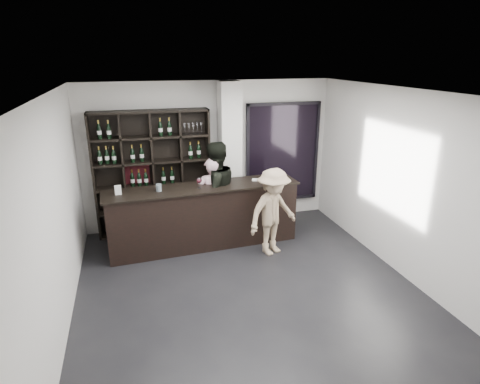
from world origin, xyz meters
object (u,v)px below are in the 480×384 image
object	(u,v)px
tasting_counter	(204,216)
taster_pink	(212,200)
customer	(273,212)
wine_shelf	(153,173)
taster_black	(215,193)

from	to	relation	value
tasting_counter	taster_pink	world-z (taller)	taster_pink
customer	tasting_counter	bearing A→B (deg)	127.79
tasting_counter	customer	distance (m)	1.28
wine_shelf	tasting_counter	distance (m)	1.35
wine_shelf	taster_black	distance (m)	1.29
taster_black	wine_shelf	bearing A→B (deg)	-59.18
wine_shelf	taster_pink	xyz separation A→B (m)	(1.00, -0.72, -0.39)
wine_shelf	customer	size ratio (longest dim) A/B	1.54
wine_shelf	customer	distance (m)	2.47
taster_black	taster_pink	bearing A→B (deg)	-24.93
wine_shelf	taster_black	xyz separation A→B (m)	(1.05, -0.72, -0.25)
taster_pink	taster_black	bearing A→B (deg)	-178.54
tasting_counter	customer	world-z (taller)	customer
tasting_counter	taster_pink	bearing A→B (deg)	38.12
wine_shelf	taster_pink	bearing A→B (deg)	-35.56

